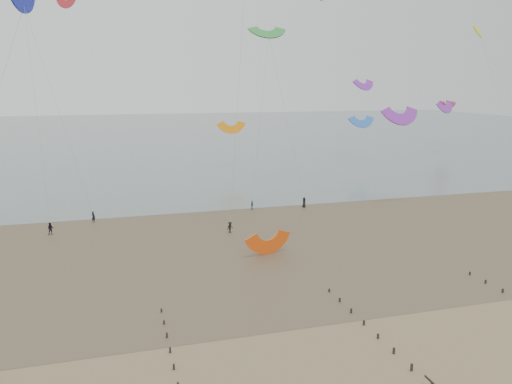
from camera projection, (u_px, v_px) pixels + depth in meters
ground at (344, 354)px, 41.75m from camera, size 500.00×500.00×0.00m
sea_and_shore at (216, 238)px, 73.01m from camera, size 500.00×665.00×0.03m
kitesurfer_lead at (93, 217)px, 81.15m from camera, size 0.80×0.77×1.85m
kitesurfers at (330, 200)px, 92.93m from camera, size 120.21×23.54×1.87m
grounded_kite at (268, 254)px, 66.24m from camera, size 6.68×5.78×3.15m
kites_airborne at (154, 83)px, 119.36m from camera, size 240.56×109.23×44.69m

